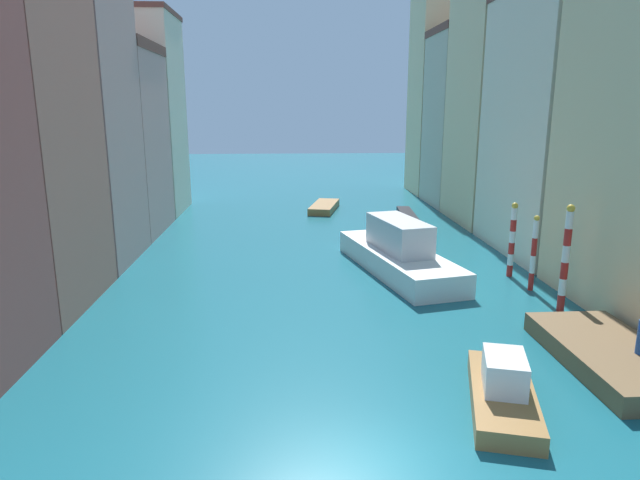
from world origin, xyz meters
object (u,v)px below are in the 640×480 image
at_px(mooring_pole_1, 534,252).
at_px(gondola_black, 409,217).
at_px(motorboat_0, 503,389).
at_px(vaporetto_white, 398,253).
at_px(waterfront_dock, 612,356).
at_px(motorboat_1, 324,207).
at_px(mooring_pole_0, 566,258).
at_px(mooring_pole_2, 512,239).

distance_m(mooring_pole_1, gondola_black, 18.72).
bearing_deg(motorboat_0, vaporetto_white, 91.51).
relative_size(gondola_black, motorboat_0, 1.62).
xyz_separation_m(gondola_black, motorboat_0, (-3.53, -29.45, 0.37)).
xyz_separation_m(waterfront_dock, motorboat_1, (-8.22, 31.77, -0.07)).
distance_m(mooring_pole_0, mooring_pole_2, 5.45).
bearing_deg(mooring_pole_1, gondola_black, 96.75).
height_order(waterfront_dock, mooring_pole_1, mooring_pole_1).
relative_size(waterfront_dock, mooring_pole_0, 1.41).
relative_size(waterfront_dock, mooring_pole_2, 1.70).
distance_m(vaporetto_white, motorboat_0, 14.65).
relative_size(vaporetto_white, gondola_black, 1.27).
height_order(mooring_pole_0, mooring_pole_1, mooring_pole_0).
relative_size(gondola_black, motorboat_1, 1.42).
relative_size(waterfront_dock, gondola_black, 0.78).
bearing_deg(motorboat_1, mooring_pole_0, -71.01).
bearing_deg(mooring_pole_2, motorboat_0, -112.70).
xyz_separation_m(mooring_pole_1, gondola_black, (-2.19, 18.50, -1.81)).
bearing_deg(mooring_pole_1, mooring_pole_2, 93.03).
xyz_separation_m(gondola_black, motorboat_1, (-6.78, 4.78, 0.12)).
distance_m(mooring_pole_1, motorboat_0, 12.44).
bearing_deg(gondola_black, waterfront_dock, -86.94).
height_order(vaporetto_white, motorboat_1, vaporetto_white).
relative_size(vaporetto_white, motorboat_1, 1.80).
xyz_separation_m(motorboat_0, motorboat_1, (-3.24, 34.23, -0.24)).
bearing_deg(mooring_pole_2, mooring_pole_0, -87.82).
relative_size(mooring_pole_2, vaporetto_white, 0.36).
distance_m(waterfront_dock, vaporetto_white, 13.33).
bearing_deg(gondola_black, motorboat_1, 144.82).
xyz_separation_m(mooring_pole_1, motorboat_1, (-8.97, 23.28, -1.68)).
height_order(mooring_pole_0, vaporetto_white, mooring_pole_0).
bearing_deg(mooring_pole_2, vaporetto_white, 168.10).
bearing_deg(gondola_black, vaporetto_white, -104.83).
distance_m(waterfront_dock, mooring_pole_2, 11.07).
bearing_deg(motorboat_0, waterfront_dock, 26.29).
bearing_deg(gondola_black, mooring_pole_1, -83.25).
height_order(gondola_black, motorboat_1, motorboat_1).
xyz_separation_m(waterfront_dock, gondola_black, (-1.44, 26.99, -0.19)).
bearing_deg(vaporetto_white, waterfront_dock, -66.23).
bearing_deg(gondola_black, motorboat_0, -96.84).
height_order(vaporetto_white, motorboat_0, vaporetto_white).
bearing_deg(mooring_pole_2, gondola_black, 97.31).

